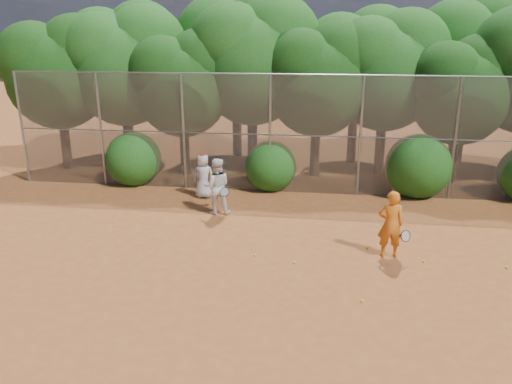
# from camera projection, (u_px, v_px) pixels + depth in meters

# --- Properties ---
(ground) EXTENTS (80.00, 80.00, 0.00)m
(ground) POSITION_uv_depth(u_px,v_px,m) (284.00, 271.00, 11.67)
(ground) COLOR brown
(ground) RESTS_ON ground
(fence_back) EXTENTS (20.05, 0.09, 4.03)m
(fence_back) POSITION_uv_depth(u_px,v_px,m) (296.00, 134.00, 16.69)
(fence_back) COLOR gray
(fence_back) RESTS_ON ground
(tree_0) EXTENTS (4.38, 3.81, 6.00)m
(tree_0) POSITION_uv_depth(u_px,v_px,m) (59.00, 69.00, 19.22)
(tree_0) COLOR black
(tree_0) RESTS_ON ground
(tree_1) EXTENTS (4.64, 4.03, 6.35)m
(tree_1) POSITION_uv_depth(u_px,v_px,m) (125.00, 62.00, 19.30)
(tree_1) COLOR black
(tree_1) RESTS_ON ground
(tree_2) EXTENTS (3.99, 3.47, 5.47)m
(tree_2) POSITION_uv_depth(u_px,v_px,m) (183.00, 80.00, 18.50)
(tree_2) COLOR black
(tree_2) RESTS_ON ground
(tree_3) EXTENTS (4.89, 4.26, 6.70)m
(tree_3) POSITION_uv_depth(u_px,v_px,m) (254.00, 57.00, 18.87)
(tree_3) COLOR black
(tree_3) RESTS_ON ground
(tree_4) EXTENTS (4.19, 3.64, 5.73)m
(tree_4) POSITION_uv_depth(u_px,v_px,m) (319.00, 76.00, 18.18)
(tree_4) COLOR black
(tree_4) RESTS_ON ground
(tree_5) EXTENTS (4.51, 3.92, 6.17)m
(tree_5) POSITION_uv_depth(u_px,v_px,m) (388.00, 67.00, 18.53)
(tree_5) COLOR black
(tree_5) RESTS_ON ground
(tree_6) EXTENTS (3.86, 3.36, 5.29)m
(tree_6) POSITION_uv_depth(u_px,v_px,m) (462.00, 87.00, 17.44)
(tree_6) COLOR black
(tree_6) RESTS_ON ground
(tree_9) EXTENTS (4.83, 4.20, 6.62)m
(tree_9) POSITION_uv_depth(u_px,v_px,m) (123.00, 55.00, 21.54)
(tree_9) COLOR black
(tree_9) RESTS_ON ground
(tree_10) EXTENTS (5.15, 4.48, 7.06)m
(tree_10) POSITION_uv_depth(u_px,v_px,m) (238.00, 48.00, 21.00)
(tree_10) COLOR black
(tree_10) RESTS_ON ground
(tree_11) EXTENTS (4.64, 4.03, 6.35)m
(tree_11) POSITION_uv_depth(u_px,v_px,m) (358.00, 61.00, 20.13)
(tree_11) COLOR black
(tree_11) RESTS_ON ground
(tree_12) EXTENTS (5.02, 4.37, 6.88)m
(tree_12) POSITION_uv_depth(u_px,v_px,m) (472.00, 52.00, 20.01)
(tree_12) COLOR black
(tree_12) RESTS_ON ground
(bush_0) EXTENTS (2.00, 2.00, 2.00)m
(bush_0) POSITION_uv_depth(u_px,v_px,m) (133.00, 157.00, 18.05)
(bush_0) COLOR #174C13
(bush_0) RESTS_ON ground
(bush_1) EXTENTS (1.80, 1.80, 1.80)m
(bush_1) POSITION_uv_depth(u_px,v_px,m) (271.00, 164.00, 17.45)
(bush_1) COLOR #174C13
(bush_1) RESTS_ON ground
(bush_2) EXTENTS (2.20, 2.20, 2.20)m
(bush_2) POSITION_uv_depth(u_px,v_px,m) (418.00, 163.00, 16.75)
(bush_2) COLOR #174C13
(bush_2) RESTS_ON ground
(player_yellow) EXTENTS (0.83, 0.56, 1.71)m
(player_yellow) POSITION_uv_depth(u_px,v_px,m) (391.00, 224.00, 12.18)
(player_yellow) COLOR orange
(player_yellow) RESTS_ON ground
(player_teen) EXTENTS (0.75, 0.50, 1.52)m
(player_teen) POSITION_uv_depth(u_px,v_px,m) (203.00, 176.00, 16.56)
(player_teen) COLOR silver
(player_teen) RESTS_ON ground
(player_white) EXTENTS (0.95, 0.82, 1.73)m
(player_white) POSITION_uv_depth(u_px,v_px,m) (217.00, 186.00, 15.08)
(player_white) COLOR white
(player_white) RESTS_ON ground
(ball_0) EXTENTS (0.07, 0.07, 0.07)m
(ball_0) POSITION_uv_depth(u_px,v_px,m) (424.00, 261.00, 12.09)
(ball_0) COLOR #C4D927
(ball_0) RESTS_ON ground
(ball_1) EXTENTS (0.07, 0.07, 0.07)m
(ball_1) POSITION_uv_depth(u_px,v_px,m) (367.00, 248.00, 12.85)
(ball_1) COLOR #C4D927
(ball_1) RESTS_ON ground
(ball_2) EXTENTS (0.07, 0.07, 0.07)m
(ball_2) POSITION_uv_depth(u_px,v_px,m) (362.00, 301.00, 10.33)
(ball_2) COLOR #C4D927
(ball_2) RESTS_ON ground
(ball_3) EXTENTS (0.07, 0.07, 0.07)m
(ball_3) POSITION_uv_depth(u_px,v_px,m) (507.00, 267.00, 11.78)
(ball_3) COLOR #C4D927
(ball_3) RESTS_ON ground
(ball_4) EXTENTS (0.07, 0.07, 0.07)m
(ball_4) POSITION_uv_depth(u_px,v_px,m) (255.00, 255.00, 12.42)
(ball_4) COLOR #C4D927
(ball_4) RESTS_ON ground
(ball_5) EXTENTS (0.07, 0.07, 0.07)m
(ball_5) POSITION_uv_depth(u_px,v_px,m) (377.00, 226.00, 14.24)
(ball_5) COLOR #C4D927
(ball_5) RESTS_ON ground
(ball_6) EXTENTS (0.07, 0.07, 0.07)m
(ball_6) POSITION_uv_depth(u_px,v_px,m) (294.00, 262.00, 12.04)
(ball_6) COLOR #C4D927
(ball_6) RESTS_ON ground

